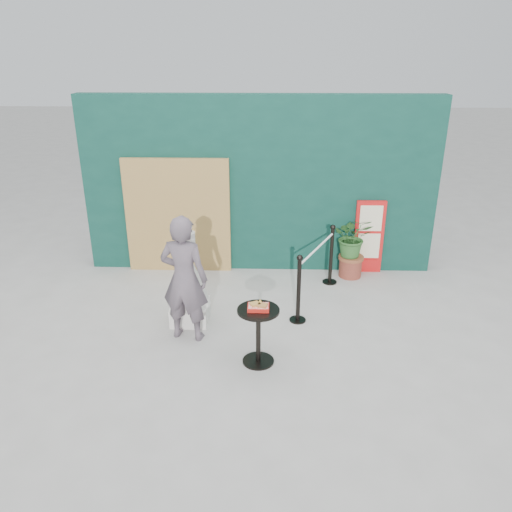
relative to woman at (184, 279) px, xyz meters
name	(u,v)px	position (x,y,z in m)	size (l,w,h in m)	color
ground	(253,367)	(0.93, -0.69, -0.87)	(60.00, 60.00, 0.00)	#ADAAA5
back_wall	(260,185)	(0.93, 2.46, 0.63)	(6.00, 0.30, 3.00)	#0B332B
bamboo_fence	(178,216)	(-0.47, 2.25, 0.13)	(1.80, 0.08, 2.00)	tan
woman	(184,279)	(0.00, 0.00, 0.00)	(0.64, 0.42, 1.74)	#61535C
menu_board	(369,237)	(2.83, 2.26, -0.22)	(0.50, 0.07, 1.30)	red
statue	(188,281)	(-0.02, 0.43, -0.24)	(0.61, 0.61, 1.55)	silver
cafe_table	(258,327)	(0.99, -0.57, -0.37)	(0.52, 0.52, 0.75)	black
food_basket	(259,307)	(0.99, -0.57, -0.09)	(0.26, 0.19, 0.11)	red
planter	(352,242)	(2.51, 2.05, -0.24)	(0.64, 0.55, 1.08)	brown
stanchion_barrier	(316,271)	(1.83, 1.13, -0.38)	(0.84, 1.54, 1.03)	black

